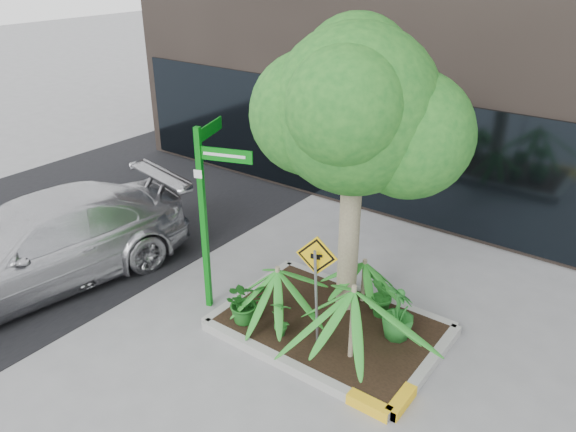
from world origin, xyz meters
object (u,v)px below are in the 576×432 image
Objects in this scene: tree at (356,110)px; street_sign_post at (207,200)px; cattle_sign at (316,276)px; parked_car at (40,245)px.

street_sign_post is at bearing -150.01° from tree.
cattle_sign is (0.25, -1.27, -1.94)m from tree.
parked_car is at bearing -153.39° from tree.
tree is at bearing 10.88° from street_sign_post.
cattle_sign is at bearing 23.46° from parked_car.
parked_car is 1.71× the size of street_sign_post.
parked_car is (-4.72, -2.36, -2.59)m from tree.
street_sign_post reaches higher than parked_car.
parked_car is 5.13m from cattle_sign.
tree is 0.88× the size of parked_car.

